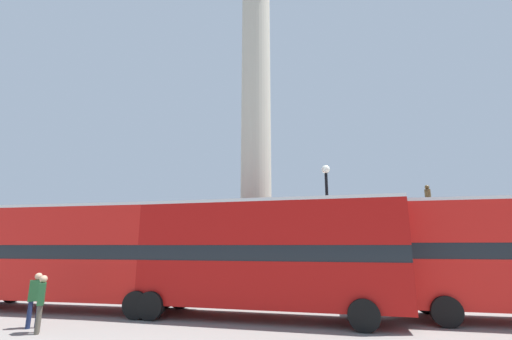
{
  "coord_description": "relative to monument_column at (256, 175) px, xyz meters",
  "views": [
    {
      "loc": [
        3.32,
        -19.2,
        2.63
      ],
      "look_at": [
        0.0,
        0.0,
        6.94
      ],
      "focal_mm": 24.0,
      "sensor_mm": 36.0,
      "label": 1
    }
  ],
  "objects": [
    {
      "name": "equestrian_statue",
      "position": [
        10.38,
        3.74,
        -4.85
      ],
      "size": [
        4.16,
        3.18,
        6.39
      ],
      "rotation": [
        0.0,
        0.0,
        -0.11
      ],
      "color": "#ADA593",
      "rests_on": "ground_plane"
    },
    {
      "name": "ground_plane",
      "position": [
        0.0,
        0.0,
        -6.64
      ],
      "size": [
        200.0,
        200.0,
        0.0
      ],
      "primitive_type": "plane",
      "color": "gray"
    },
    {
      "name": "bus_a",
      "position": [
        -7.13,
        -5.59,
        -4.26
      ],
      "size": [
        11.15,
        2.85,
        4.31
      ],
      "rotation": [
        0.0,
        0.0,
        -0.02
      ],
      "color": "red",
      "rests_on": "ground_plane"
    },
    {
      "name": "pedestrian_near_lamp",
      "position": [
        -5.2,
        -9.25,
        -5.68
      ],
      "size": [
        0.41,
        0.47,
        1.71
      ],
      "rotation": [
        0.0,
        0.0,
        5.36
      ],
      "color": "#4C473D",
      "rests_on": "ground_plane"
    },
    {
      "name": "street_lamp",
      "position": [
        3.88,
        -3.18,
        -3.29
      ],
      "size": [
        0.39,
        0.39,
        6.32
      ],
      "color": "black",
      "rests_on": "ground_plane"
    },
    {
      "name": "monument_column",
      "position": [
        0.0,
        0.0,
        0.0
      ],
      "size": [
        5.89,
        5.89,
        21.63
      ],
      "color": "#ADA593",
      "rests_on": "ground_plane"
    },
    {
      "name": "pedestrian_by_plinth",
      "position": [
        -5.89,
        -8.68,
        -5.66
      ],
      "size": [
        0.46,
        0.44,
        1.73
      ],
      "rotation": [
        0.0,
        0.0,
        3.89
      ],
      "color": "#192347",
      "rests_on": "ground_plane"
    },
    {
      "name": "bus_c",
      "position": [
        1.09,
        -5.95,
        -4.26
      ],
      "size": [
        10.69,
        3.28,
        4.31
      ],
      "rotation": [
        0.0,
        0.0,
        -0.07
      ],
      "color": "#A80F0C",
      "rests_on": "ground_plane"
    }
  ]
}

